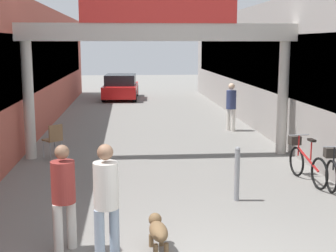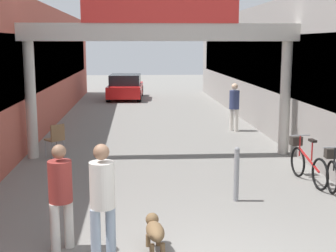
# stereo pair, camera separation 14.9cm
# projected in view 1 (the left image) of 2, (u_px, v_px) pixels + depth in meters

# --- Properties ---
(storefront_right) EXTENTS (3.00, 26.00, 4.27)m
(storefront_right) POSITION_uv_depth(u_px,v_px,m) (296.00, 68.00, 16.37)
(storefront_right) COLOR #9E9993
(storefront_right) RESTS_ON ground_plane
(arcade_sign_gateway) EXTENTS (7.40, 0.47, 4.11)m
(arcade_sign_gateway) POSITION_uv_depth(u_px,v_px,m) (159.00, 45.00, 12.00)
(arcade_sign_gateway) COLOR beige
(arcade_sign_gateway) RESTS_ON ground_plane
(pedestrian_with_dog) EXTENTS (0.47, 0.47, 1.65)m
(pedestrian_with_dog) POSITION_uv_depth(u_px,v_px,m) (106.00, 196.00, 6.29)
(pedestrian_with_dog) COLOR #8C9EB2
(pedestrian_with_dog) RESTS_ON ground_plane
(pedestrian_companion) EXTENTS (0.48, 0.48, 1.57)m
(pedestrian_companion) POSITION_uv_depth(u_px,v_px,m) (64.00, 192.00, 6.63)
(pedestrian_companion) COLOR silver
(pedestrian_companion) RESTS_ON ground_plane
(pedestrian_carrying_crate) EXTENTS (0.47, 0.47, 1.64)m
(pedestrian_carrying_crate) POSITION_uv_depth(u_px,v_px,m) (231.00, 104.00, 15.95)
(pedestrian_carrying_crate) COLOR silver
(pedestrian_carrying_crate) RESTS_ON ground_plane
(dog_on_leash) EXTENTS (0.33, 0.67, 0.48)m
(dog_on_leash) POSITION_uv_depth(u_px,v_px,m) (158.00, 230.00, 6.76)
(dog_on_leash) COLOR brown
(dog_on_leash) RESTS_ON ground_plane
(bicycle_red_third) EXTENTS (0.46, 1.69, 0.98)m
(bicycle_red_third) POSITION_uv_depth(u_px,v_px,m) (305.00, 161.00, 10.15)
(bicycle_red_third) COLOR black
(bicycle_red_third) RESTS_ON ground_plane
(bollard_post_metal) EXTENTS (0.10, 0.10, 1.06)m
(bollard_post_metal) POSITION_uv_depth(u_px,v_px,m) (237.00, 173.00, 8.85)
(bollard_post_metal) COLOR gray
(bollard_post_metal) RESTS_ON ground_plane
(cafe_chair_wood_nearer) EXTENTS (0.56, 0.56, 0.89)m
(cafe_chair_wood_nearer) POSITION_uv_depth(u_px,v_px,m) (54.00, 138.00, 12.19)
(cafe_chair_wood_nearer) COLOR gray
(cafe_chair_wood_nearer) RESTS_ON ground_plane
(parked_car_red) EXTENTS (1.97, 4.09, 1.33)m
(parked_car_red) POSITION_uv_depth(u_px,v_px,m) (121.00, 87.00, 25.32)
(parked_car_red) COLOR red
(parked_car_red) RESTS_ON ground_plane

